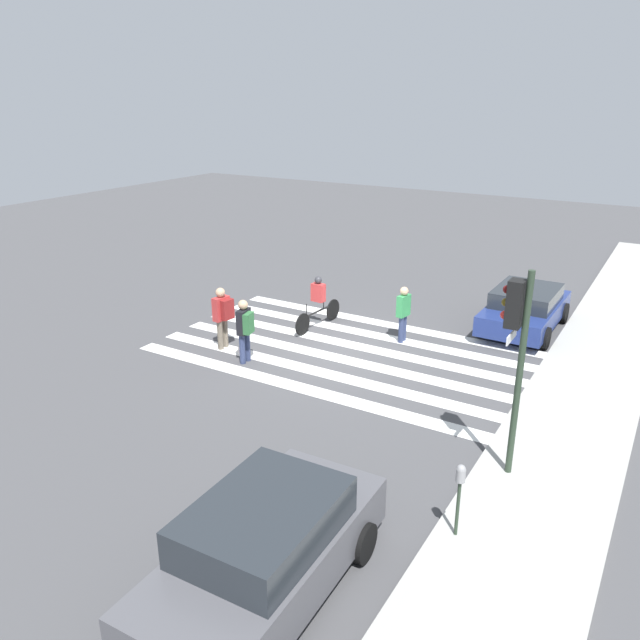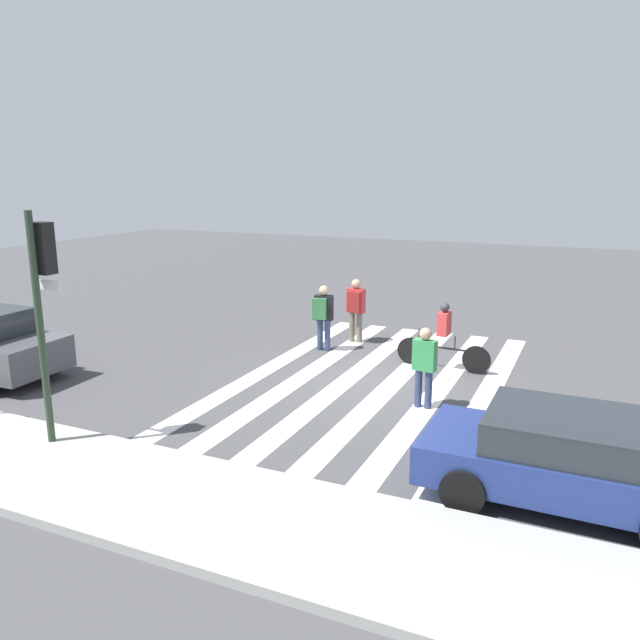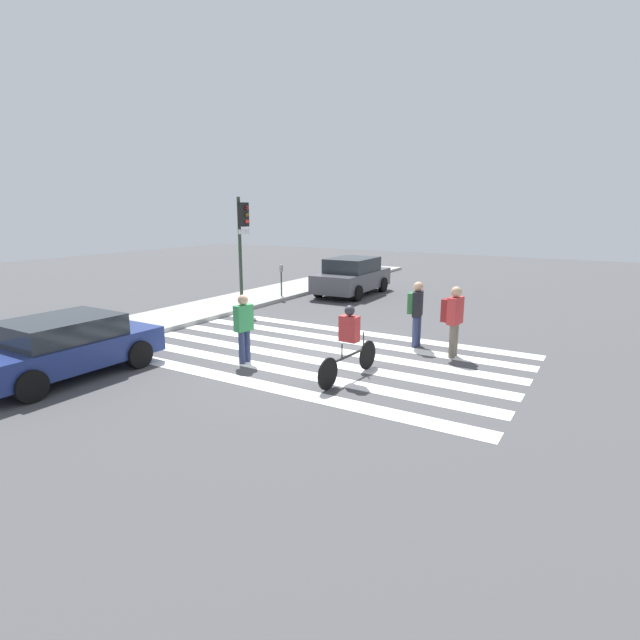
{
  "view_description": "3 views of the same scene",
  "coord_description": "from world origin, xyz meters",
  "px_view_note": "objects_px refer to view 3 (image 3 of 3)",
  "views": [
    {
      "loc": [
        14.1,
        7.69,
        6.78
      ],
      "look_at": [
        0.65,
        -0.35,
        1.05
      ],
      "focal_mm": 35.0,
      "sensor_mm": 36.0,
      "label": 1
    },
    {
      "loc": [
        -4.46,
        12.71,
        4.58
      ],
      "look_at": [
        1.12,
        0.32,
        1.38
      ],
      "focal_mm": 35.0,
      "sensor_mm": 36.0,
      "label": 2
    },
    {
      "loc": [
        -10.38,
        -6.32,
        3.61
      ],
      "look_at": [
        -0.77,
        -0.53,
        1.1
      ],
      "focal_mm": 28.0,
      "sensor_mm": 36.0,
      "label": 3
    }
  ],
  "objects_px": {
    "pedestrian_adult_yellow_jacket": "(244,325)",
    "car_parked_far_curb": "(63,346)",
    "pedestrian_adult_blue_shirt": "(416,309)",
    "car_parked_dark_suv": "(352,276)",
    "pedestrian_child_with_backpack": "(453,316)",
    "parking_meter": "(281,273)",
    "cyclist_near_curb": "(349,340)",
    "traffic_light": "(242,231)"
  },
  "relations": [
    {
      "from": "cyclist_near_curb",
      "to": "pedestrian_child_with_backpack",
      "type": "bearing_deg",
      "value": -22.86
    },
    {
      "from": "pedestrian_adult_yellow_jacket",
      "to": "cyclist_near_curb",
      "type": "height_order",
      "value": "pedestrian_adult_yellow_jacket"
    },
    {
      "from": "parking_meter",
      "to": "car_parked_far_curb",
      "type": "relative_size",
      "value": 0.35
    },
    {
      "from": "pedestrian_child_with_backpack",
      "to": "pedestrian_adult_blue_shirt",
      "type": "bearing_deg",
      "value": -104.7
    },
    {
      "from": "pedestrian_child_with_backpack",
      "to": "cyclist_near_curb",
      "type": "height_order",
      "value": "pedestrian_child_with_backpack"
    },
    {
      "from": "pedestrian_adult_blue_shirt",
      "to": "car_parked_dark_suv",
      "type": "bearing_deg",
      "value": -152.86
    },
    {
      "from": "cyclist_near_curb",
      "to": "car_parked_dark_suv",
      "type": "distance_m",
      "value": 10.89
    },
    {
      "from": "cyclist_near_curb",
      "to": "pedestrian_adult_blue_shirt",
      "type": "bearing_deg",
      "value": -0.88
    },
    {
      "from": "cyclist_near_curb",
      "to": "car_parked_dark_suv",
      "type": "relative_size",
      "value": 0.53
    },
    {
      "from": "parking_meter",
      "to": "pedestrian_adult_blue_shirt",
      "type": "relative_size",
      "value": 0.82
    },
    {
      "from": "pedestrian_child_with_backpack",
      "to": "car_parked_far_curb",
      "type": "distance_m",
      "value": 9.01
    },
    {
      "from": "pedestrian_adult_yellow_jacket",
      "to": "car_parked_far_curb",
      "type": "relative_size",
      "value": 0.41
    },
    {
      "from": "traffic_light",
      "to": "car_parked_dark_suv",
      "type": "distance_m",
      "value": 5.49
    },
    {
      "from": "cyclist_near_curb",
      "to": "car_parked_dark_suv",
      "type": "xyz_separation_m",
      "value": [
        9.69,
        4.97,
        -0.07
      ]
    },
    {
      "from": "pedestrian_adult_yellow_jacket",
      "to": "cyclist_near_curb",
      "type": "xyz_separation_m",
      "value": [
        0.25,
        -2.68,
        -0.06
      ]
    },
    {
      "from": "pedestrian_adult_blue_shirt",
      "to": "car_parked_dark_suv",
      "type": "height_order",
      "value": "pedestrian_adult_blue_shirt"
    },
    {
      "from": "pedestrian_adult_blue_shirt",
      "to": "car_parked_dark_suv",
      "type": "distance_m",
      "value": 8.3
    },
    {
      "from": "traffic_light",
      "to": "pedestrian_child_with_backpack",
      "type": "bearing_deg",
      "value": -104.82
    },
    {
      "from": "pedestrian_adult_blue_shirt",
      "to": "pedestrian_child_with_backpack",
      "type": "bearing_deg",
      "value": 54.88
    },
    {
      "from": "traffic_light",
      "to": "parking_meter",
      "type": "relative_size",
      "value": 2.82
    },
    {
      "from": "pedestrian_adult_blue_shirt",
      "to": "cyclist_near_curb",
      "type": "distance_m",
      "value": 3.28
    },
    {
      "from": "car_parked_dark_suv",
      "to": "parking_meter",
      "type": "bearing_deg",
      "value": 140.37
    },
    {
      "from": "traffic_light",
      "to": "pedestrian_adult_blue_shirt",
      "type": "relative_size",
      "value": 2.31
    },
    {
      "from": "pedestrian_adult_yellow_jacket",
      "to": "pedestrian_adult_blue_shirt",
      "type": "xyz_separation_m",
      "value": [
        3.51,
        -2.96,
        0.09
      ]
    },
    {
      "from": "parking_meter",
      "to": "car_parked_dark_suv",
      "type": "xyz_separation_m",
      "value": [
        2.48,
        -1.93,
        -0.27
      ]
    },
    {
      "from": "pedestrian_adult_yellow_jacket",
      "to": "car_parked_far_curb",
      "type": "xyz_separation_m",
      "value": [
        -2.8,
        2.76,
        -0.25
      ]
    },
    {
      "from": "pedestrian_child_with_backpack",
      "to": "cyclist_near_curb",
      "type": "relative_size",
      "value": 0.77
    },
    {
      "from": "traffic_light",
      "to": "pedestrian_adult_yellow_jacket",
      "type": "relative_size",
      "value": 2.44
    },
    {
      "from": "pedestrian_child_with_backpack",
      "to": "car_parked_dark_suv",
      "type": "xyz_separation_m",
      "value": [
        6.91,
        6.38,
        -0.24
      ]
    },
    {
      "from": "pedestrian_adult_yellow_jacket",
      "to": "car_parked_dark_suv",
      "type": "distance_m",
      "value": 10.2
    },
    {
      "from": "car_parked_dark_suv",
      "to": "car_parked_far_curb",
      "type": "bearing_deg",
      "value": 176.22
    },
    {
      "from": "pedestrian_child_with_backpack",
      "to": "pedestrian_adult_yellow_jacket",
      "type": "bearing_deg",
      "value": -45.15
    },
    {
      "from": "parking_meter",
      "to": "traffic_light",
      "type": "bearing_deg",
      "value": 177.15
    },
    {
      "from": "pedestrian_adult_yellow_jacket",
      "to": "cyclist_near_curb",
      "type": "bearing_deg",
      "value": -75.93
    },
    {
      "from": "pedestrian_adult_yellow_jacket",
      "to": "pedestrian_child_with_backpack",
      "type": "relative_size",
      "value": 0.93
    },
    {
      "from": "pedestrian_child_with_backpack",
      "to": "car_parked_far_curb",
      "type": "height_order",
      "value": "pedestrian_child_with_backpack"
    },
    {
      "from": "pedestrian_child_with_backpack",
      "to": "traffic_light",
      "type": "bearing_deg",
      "value": -96.5
    },
    {
      "from": "car_parked_far_curb",
      "to": "car_parked_dark_suv",
      "type": "relative_size",
      "value": 0.94
    },
    {
      "from": "car_parked_far_curb",
      "to": "pedestrian_child_with_backpack",
      "type": "bearing_deg",
      "value": -48.95
    },
    {
      "from": "pedestrian_child_with_backpack",
      "to": "car_parked_far_curb",
      "type": "xyz_separation_m",
      "value": [
        -5.83,
        6.86,
        -0.35
      ]
    },
    {
      "from": "traffic_light",
      "to": "cyclist_near_curb",
      "type": "bearing_deg",
      "value": -125.56
    },
    {
      "from": "parking_meter",
      "to": "car_parked_far_curb",
      "type": "xyz_separation_m",
      "value": [
        -10.26,
        -1.46,
        -0.38
      ]
    }
  ]
}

